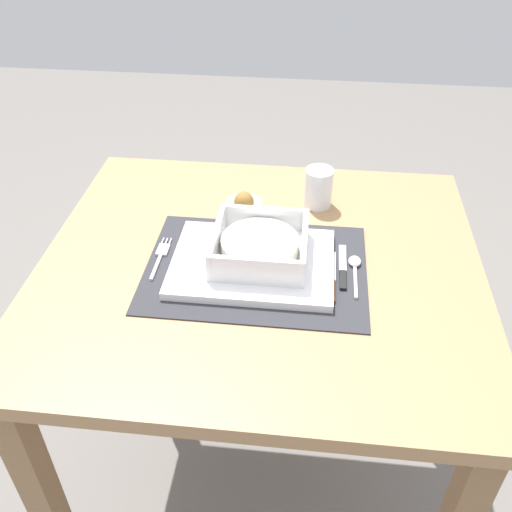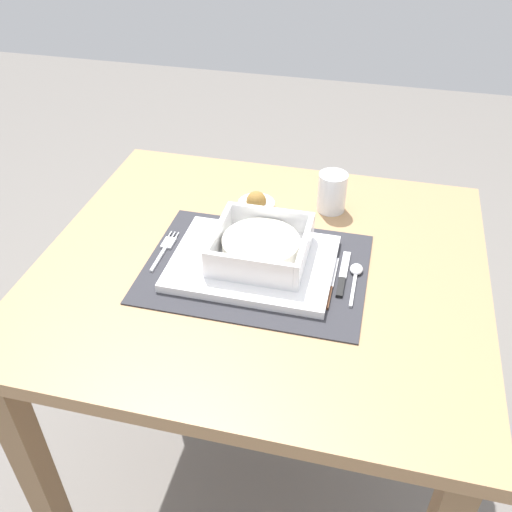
{
  "view_description": "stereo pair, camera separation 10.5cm",
  "coord_description": "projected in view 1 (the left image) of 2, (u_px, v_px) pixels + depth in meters",
  "views": [
    {
      "loc": [
        0.09,
        -0.85,
        1.43
      ],
      "look_at": [
        -0.01,
        -0.02,
        0.78
      ],
      "focal_mm": 39.88,
      "sensor_mm": 36.0,
      "label": 1
    },
    {
      "loc": [
        0.19,
        -0.83,
        1.43
      ],
      "look_at": [
        -0.01,
        -0.02,
        0.78
      ],
      "focal_mm": 39.88,
      "sensor_mm": 36.0,
      "label": 2
    }
  ],
  "objects": [
    {
      "name": "ground_plane",
      "position": [
        259.0,
        478.0,
        1.55
      ],
      "size": [
        6.0,
        6.0,
        0.0
      ],
      "primitive_type": "plane",
      "color": "slate"
    },
    {
      "name": "dining_table",
      "position": [
        260.0,
        307.0,
        1.16
      ],
      "size": [
        0.84,
        0.76,
        0.75
      ],
      "color": "#A37A51",
      "rests_on": "ground"
    },
    {
      "name": "placemat",
      "position": [
        256.0,
        268.0,
        1.07
      ],
      "size": [
        0.41,
        0.31,
        0.0
      ],
      "primitive_type": "cube",
      "color": "#2D2D33",
      "rests_on": "dining_table"
    },
    {
      "name": "serving_plate",
      "position": [
        253.0,
        263.0,
        1.07
      ],
      "size": [
        0.3,
        0.23,
        0.02
      ],
      "primitive_type": "cube",
      "color": "white",
      "rests_on": "placemat"
    },
    {
      "name": "porridge_bowl",
      "position": [
        260.0,
        247.0,
        1.06
      ],
      "size": [
        0.17,
        0.17,
        0.06
      ],
      "color": "white",
      "rests_on": "serving_plate"
    },
    {
      "name": "fork",
      "position": [
        161.0,
        255.0,
        1.1
      ],
      "size": [
        0.02,
        0.13,
        0.0
      ],
      "rotation": [
        0.0,
        0.0,
        -0.07
      ],
      "color": "silver",
      "rests_on": "placemat"
    },
    {
      "name": "spoon",
      "position": [
        355.0,
        266.0,
        1.07
      ],
      "size": [
        0.02,
        0.12,
        0.01
      ],
      "rotation": [
        0.0,
        0.0,
        -0.05
      ],
      "color": "silver",
      "rests_on": "placemat"
    },
    {
      "name": "butter_knife",
      "position": [
        343.0,
        269.0,
        1.06
      ],
      "size": [
        0.01,
        0.13,
        0.01
      ],
      "rotation": [
        0.0,
        0.0,
        -0.08
      ],
      "color": "black",
      "rests_on": "placemat"
    },
    {
      "name": "bread_knife",
      "position": [
        332.0,
        279.0,
        1.04
      ],
      "size": [
        0.01,
        0.14,
        0.01
      ],
      "rotation": [
        0.0,
        0.0,
        0.1
      ],
      "color": "#59331E",
      "rests_on": "placemat"
    },
    {
      "name": "drinking_glass",
      "position": [
        318.0,
        189.0,
        1.23
      ],
      "size": [
        0.06,
        0.06,
        0.09
      ],
      "color": "white",
      "rests_on": "dining_table"
    },
    {
      "name": "condiment_saucer",
      "position": [
        244.0,
        203.0,
        1.23
      ],
      "size": [
        0.08,
        0.08,
        0.04
      ],
      "color": "white",
      "rests_on": "dining_table"
    }
  ]
}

